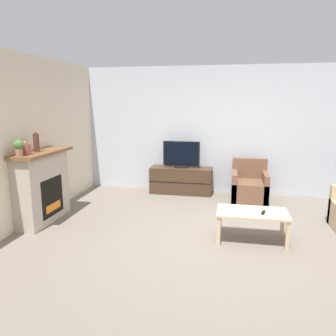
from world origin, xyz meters
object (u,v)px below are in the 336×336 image
Objects in this scene: fireplace at (42,186)px; armchair at (249,187)px; potted_plant at (19,147)px; tv_stand at (181,180)px; mantel_vase_left at (26,149)px; remote at (263,212)px; mantel_vase_centre_left at (36,142)px; tv at (181,155)px; coffee_table at (252,215)px.

fireplace is 1.53× the size of armchair.
tv_stand is at bearing 53.62° from potted_plant.
potted_plant is at bearing -90.00° from mantel_vase_left.
remote is (3.47, 0.33, -0.87)m from potted_plant.
potted_plant is (-0.00, -0.16, 0.05)m from mantel_vase_left.
mantel_vase_centre_left reaches higher than tv_stand.
mantel_vase_left is at bearing 90.00° from potted_plant.
armchair is at bearing -9.56° from tv.
tv_stand is (1.96, 2.50, -0.99)m from mantel_vase_left.
fireplace is 0.74m from mantel_vase_centre_left.
tv_stand is at bearing 48.63° from mantel_vase_centre_left.
fireplace is 2.91m from tv.
mantel_vase_centre_left reaches higher than tv.
mantel_vase_left reaches higher than remote.
remote is (0.14, -0.05, 0.07)m from coffee_table.
remote is at bearing -87.53° from armchair.
fireplace reaches higher than tv.
tv_stand is at bearing 47.16° from fireplace.
coffee_table is (3.33, 0.22, -0.89)m from mantel_vase_left.
mantel_vase_centre_left is at bearing -131.37° from tv_stand.
tv reaches higher than tv_stand.
mantel_vase_centre_left is 1.31× the size of potted_plant.
tv is 2.80m from remote.
tv is (1.96, 2.50, -0.44)m from mantel_vase_left.
mantel_vase_left is at bearing -87.41° from fireplace.
mantel_vase_centre_left is at bearing -169.02° from remote.
potted_plant reaches higher than coffee_table.
potted_plant is at bearing -88.17° from fireplace.
mantel_vase_centre_left is 0.24× the size of tv_stand.
mantel_vase_centre_left is 0.43m from potted_plant.
potted_plant is at bearing -126.40° from tv.
mantel_vase_left reaches higher than coffee_table.
potted_plant is 4.29m from armchair.
remote is at bearing -56.87° from tv_stand.
mantel_vase_centre_left is at bearing 179.04° from coffee_table.
armchair reaches higher than remote.
tv is 0.96× the size of armchair.
mantel_vase_left is 0.16m from potted_plant.
fireplace reaches higher than armchair.
coffee_table is 6.36× the size of remote.
potted_plant reaches higher than remote.
mantel_vase_centre_left is 0.32× the size of coffee_table.
tv_stand is at bearing 121.09° from coffee_table.
tv is 1.55m from armchair.
tv is at bearing 51.94° from mantel_vase_left.
remote is (3.47, 0.17, -0.82)m from mantel_vase_left.
tv is (1.96, 2.22, -0.50)m from mantel_vase_centre_left.
potted_plant is 3.60m from remote.
remote is at bearing -3.24° from fireplace.
fireplace is at bearing 92.59° from mantel_vase_left.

